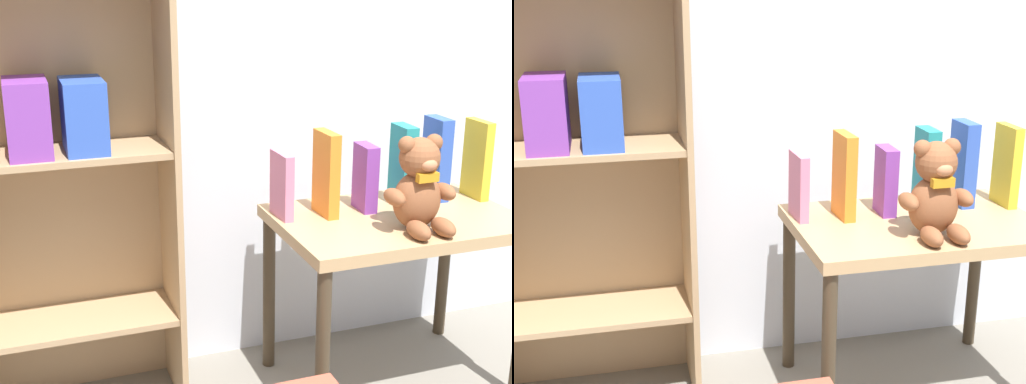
% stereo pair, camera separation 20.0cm
% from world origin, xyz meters
% --- Properties ---
extents(bookshelf_side, '(0.62, 0.26, 1.56)m').
position_xyz_m(bookshelf_side, '(-0.76, 1.32, 0.88)').
color(bookshelf_side, tan).
rests_on(bookshelf_side, ground_plane).
extents(display_table, '(0.72, 0.48, 0.56)m').
position_xyz_m(display_table, '(0.19, 1.10, 0.48)').
color(display_table, tan).
rests_on(display_table, ground_plane).
extents(teddy_bear, '(0.21, 0.19, 0.27)m').
position_xyz_m(teddy_bear, '(0.18, 0.98, 0.68)').
color(teddy_bear, brown).
rests_on(teddy_bear, display_table).
extents(book_standing_pink, '(0.03, 0.12, 0.20)m').
position_xyz_m(book_standing_pink, '(-0.14, 1.21, 0.65)').
color(book_standing_pink, '#D17093').
rests_on(book_standing_pink, display_table).
extents(book_standing_orange, '(0.04, 0.12, 0.25)m').
position_xyz_m(book_standing_orange, '(-0.01, 1.18, 0.68)').
color(book_standing_orange, orange).
rests_on(book_standing_orange, display_table).
extents(book_standing_purple, '(0.05, 0.10, 0.20)m').
position_xyz_m(book_standing_purple, '(0.12, 1.19, 0.66)').
color(book_standing_purple, purple).
rests_on(book_standing_purple, display_table).
extents(book_standing_teal, '(0.05, 0.10, 0.25)m').
position_xyz_m(book_standing_teal, '(0.25, 1.19, 0.68)').
color(book_standing_teal, teal).
rests_on(book_standing_teal, display_table).
extents(book_standing_blue, '(0.04, 0.11, 0.26)m').
position_xyz_m(book_standing_blue, '(0.38, 1.21, 0.69)').
color(book_standing_blue, '#2D51B7').
rests_on(book_standing_blue, display_table).
extents(book_standing_yellow, '(0.03, 0.11, 0.25)m').
position_xyz_m(book_standing_yellow, '(0.51, 1.18, 0.68)').
color(book_standing_yellow, gold).
rests_on(book_standing_yellow, display_table).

